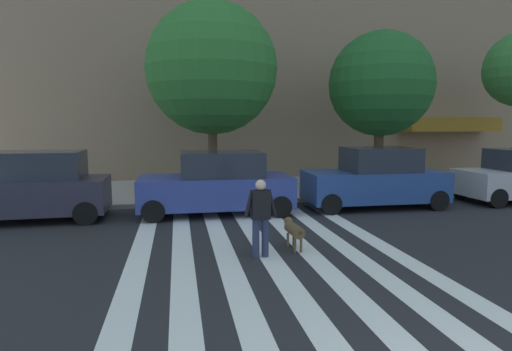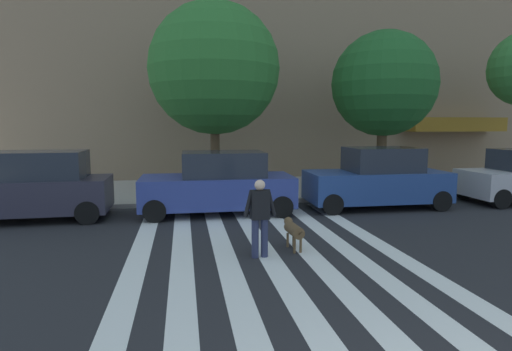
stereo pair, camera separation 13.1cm
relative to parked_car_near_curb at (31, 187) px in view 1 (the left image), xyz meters
The scene contains 10 objects.
ground_plane 8.42m from the parked_car_near_curb, 34.97° to the right, with size 160.00×160.00×0.00m, color #232326.
sidewalk_far 8.11m from the parked_car_near_curb, 31.81° to the left, with size 80.00×6.00×0.15m, color #9F978C.
crosswalk_stripes 7.74m from the parked_car_near_curb, 38.60° to the right, with size 5.85×11.48×0.01m.
parked_car_near_curb is the anchor object (origin of this frame).
parked_car_behind_first 5.34m from the parked_car_near_curb, ahead, with size 4.68×2.09×1.93m.
parked_car_third_in_line 10.61m from the parked_car_near_curb, ahead, with size 4.61×2.02×2.01m.
street_tree_nearest 7.34m from the parked_car_near_curb, 29.26° to the left, with size 4.87×4.87×7.10m.
street_tree_middle 13.14m from the parked_car_near_curb, 14.33° to the left, with size 4.20×4.20×6.33m.
pedestrian_dog_walker 7.31m from the parked_car_near_curb, 37.40° to the right, with size 0.71×0.26×1.64m.
dog_on_leash 7.78m from the parked_car_near_curb, 31.14° to the right, with size 0.30×1.07×0.65m.
Camera 1 is at (-2.70, -1.84, 2.77)m, focal length 29.03 mm.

